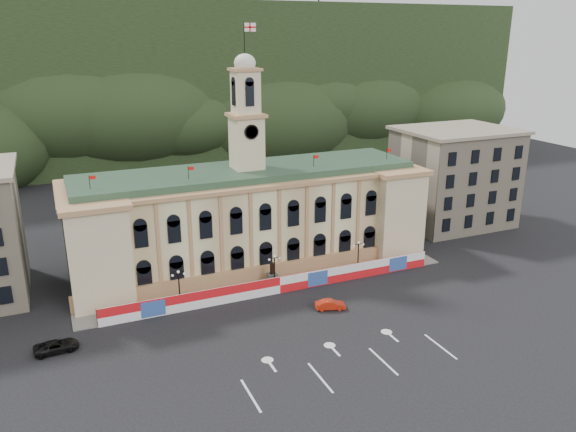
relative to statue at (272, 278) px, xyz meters
name	(u,v)px	position (x,y,z in m)	size (l,w,h in m)	color
ground	(328,343)	(0.00, -18.00, -1.19)	(260.00, 260.00, 0.00)	black
lane_markings	(348,365)	(0.00, -23.00, -1.18)	(26.00, 10.00, 0.02)	white
hill_ridge	(142,90)	(0.03, 103.99, 18.30)	(230.00, 80.00, 64.00)	black
city_hall	(249,216)	(0.00, 9.63, 6.66)	(56.20, 17.60, 37.10)	beige
side_building_right	(454,177)	(43.00, 12.93, 8.14)	(21.00, 17.00, 18.60)	#BEAE92
hoarding_fence	(280,285)	(0.06, -2.93, 0.06)	(50.00, 0.44, 2.50)	red
pavement	(273,285)	(0.00, -0.25, -1.11)	(56.00, 5.50, 0.16)	slate
statue	(272,278)	(0.00, 0.00, 0.00)	(1.40, 1.40, 3.72)	#595651
lamp_left	(179,285)	(-14.00, -1.00, 1.89)	(1.96, 0.44, 5.15)	black
lamp_center	(274,268)	(0.00, -1.00, 1.89)	(1.96, 0.44, 5.15)	black
lamp_right	(358,254)	(14.00, -1.00, 1.89)	(1.96, 0.44, 5.15)	black
red_sedan	(330,305)	(4.35, -10.30, -0.51)	(4.32, 2.60, 1.34)	red
black_suv	(56,346)	(-30.00, -7.03, -0.49)	(5.16, 2.62, 1.40)	black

